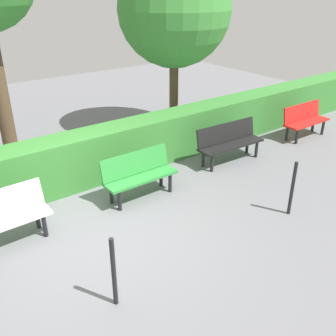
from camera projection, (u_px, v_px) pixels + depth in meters
name	position (u px, v px, depth m)	size (l,w,h in m)	color
ground_plane	(98.00, 229.00, 6.26)	(22.38, 22.38, 0.00)	slate
bench_red	(305.00, 119.00, 9.84)	(1.41, 0.47, 0.86)	red
bench_black	(229.00, 141.00, 8.48)	(1.66, 0.54, 0.86)	black
bench_green	(139.00, 173.00, 7.05)	(1.42, 0.47, 0.86)	#2D8C38
bench_white	(0.00, 217.00, 5.73)	(1.45, 0.51, 0.86)	white
hedge_row	(108.00, 152.00, 7.83)	(18.38, 0.69, 1.04)	#387F33
tree_near	(174.00, 10.00, 9.06)	(2.74, 2.74, 4.46)	brown
railing_post_mid	(292.00, 189.00, 6.48)	(0.06, 0.06, 1.00)	black
railing_post_far	(114.00, 272.00, 4.61)	(0.06, 0.06, 1.00)	black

